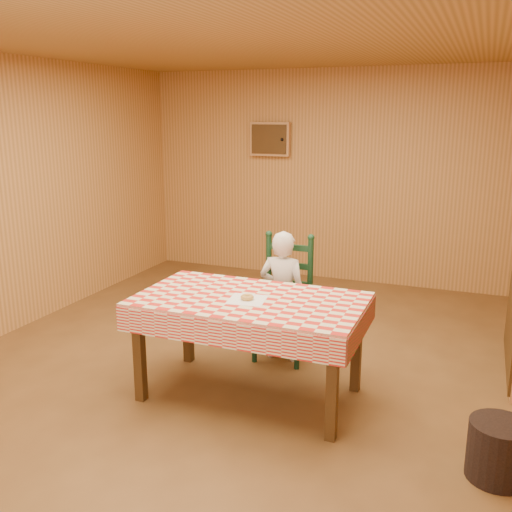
{
  "coord_description": "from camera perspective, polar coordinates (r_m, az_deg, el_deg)",
  "views": [
    {
      "loc": [
        1.65,
        -3.94,
        2.07
      ],
      "look_at": [
        0.0,
        0.2,
        0.95
      ],
      "focal_mm": 40.0,
      "sensor_mm": 36.0,
      "label": 1
    }
  ],
  "objects": [
    {
      "name": "ground",
      "position": [
        4.75,
        -0.91,
        -11.75
      ],
      "size": [
        6.0,
        6.0,
        0.0
      ],
      "primitive_type": "plane",
      "color": "brown",
      "rests_on": "ground"
    },
    {
      "name": "cabin_walls",
      "position": [
        4.77,
        1.48,
        11.17
      ],
      "size": [
        5.1,
        6.05,
        2.65
      ],
      "color": "#C08645",
      "rests_on": "ground"
    },
    {
      "name": "dining_table",
      "position": [
        4.17,
        -0.62,
        -5.28
      ],
      "size": [
        1.66,
        0.96,
        0.77
      ],
      "color": "#472D12",
      "rests_on": "ground"
    },
    {
      "name": "ladder_chair",
      "position": [
        4.92,
        2.88,
        -4.47
      ],
      "size": [
        0.44,
        0.4,
        1.08
      ],
      "color": "black",
      "rests_on": "ground"
    },
    {
      "name": "seated_child",
      "position": [
        4.85,
        2.67,
        -4.01
      ],
      "size": [
        0.41,
        0.27,
        1.12
      ],
      "primitive_type": "imported",
      "rotation": [
        0.0,
        0.0,
        3.14
      ],
      "color": "silver",
      "rests_on": "ground"
    },
    {
      "name": "napkin",
      "position": [
        4.09,
        -0.89,
        -4.38
      ],
      "size": [
        0.29,
        0.29,
        0.0
      ],
      "primitive_type": "cube",
      "rotation": [
        0.0,
        0.0,
        0.14
      ],
      "color": "white",
      "rests_on": "dining_table"
    },
    {
      "name": "donut",
      "position": [
        4.09,
        -0.89,
        -4.15
      ],
      "size": [
        0.1,
        0.1,
        0.03
      ],
      "primitive_type": "torus",
      "rotation": [
        0.0,
        0.0,
        -0.0
      ],
      "color": "#BC9043",
      "rests_on": "napkin"
    },
    {
      "name": "storage_bin",
      "position": [
        3.75,
        23.07,
        -17.47
      ],
      "size": [
        0.45,
        0.45,
        0.35
      ],
      "primitive_type": "cylinder",
      "rotation": [
        0.0,
        0.0,
        -0.34
      ],
      "color": "black",
      "rests_on": "ground"
    }
  ]
}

